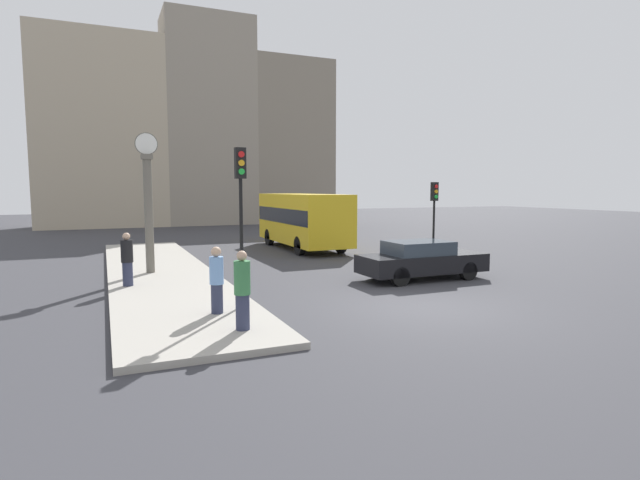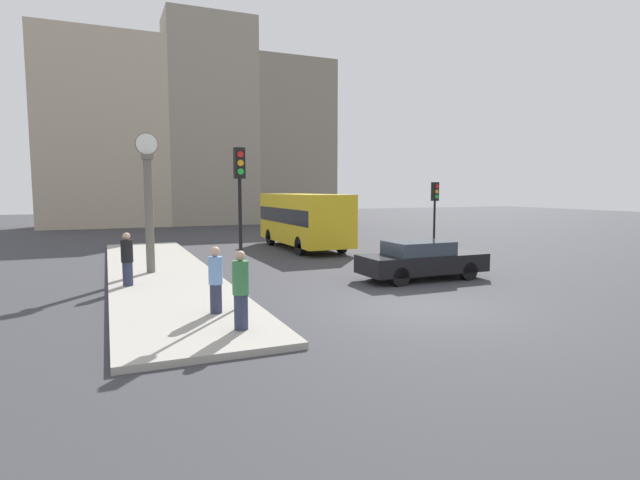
{
  "view_description": "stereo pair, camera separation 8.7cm",
  "coord_description": "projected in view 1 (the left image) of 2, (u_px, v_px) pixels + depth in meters",
  "views": [
    {
      "loc": [
        -7.6,
        -10.73,
        3.11
      ],
      "look_at": [
        -0.75,
        5.03,
        1.35
      ],
      "focal_mm": 28.0,
      "sensor_mm": 36.0,
      "label": 1
    },
    {
      "loc": [
        -7.52,
        -10.76,
        3.11
      ],
      "look_at": [
        -0.75,
        5.03,
        1.35
      ],
      "focal_mm": 28.0,
      "sensor_mm": 36.0,
      "label": 2
    }
  ],
  "objects": [
    {
      "name": "ground_plane",
      "position": [
        422.0,
        308.0,
        13.12
      ],
      "size": [
        120.0,
        120.0,
        0.0
      ],
      "primitive_type": "plane",
      "color": "#38383D"
    },
    {
      "name": "sidewalk_corner",
      "position": [
        161.0,
        273.0,
        18.12
      ],
      "size": [
        3.56,
        20.02,
        0.14
      ],
      "primitive_type": "cube",
      "color": "#A39E93",
      "rests_on": "ground_plane"
    },
    {
      "name": "building_row",
      "position": [
        194.0,
        132.0,
        43.63
      ],
      "size": [
        25.07,
        5.0,
        17.87
      ],
      "color": "#B7A88E",
      "rests_on": "ground_plane"
    },
    {
      "name": "sedan_car",
      "position": [
        421.0,
        260.0,
        17.17
      ],
      "size": [
        4.43,
        1.7,
        1.34
      ],
      "color": "black",
      "rests_on": "ground_plane"
    },
    {
      "name": "bus_distant",
      "position": [
        303.0,
        218.0,
        25.92
      ],
      "size": [
        2.45,
        7.56,
        2.86
      ],
      "color": "gold",
      "rests_on": "ground_plane"
    },
    {
      "name": "traffic_light_near",
      "position": [
        241.0,
        194.0,
        12.37
      ],
      "size": [
        0.26,
        0.24,
        3.98
      ],
      "color": "black",
      "rests_on": "sidewalk_corner"
    },
    {
      "name": "traffic_light_far",
      "position": [
        434.0,
        205.0,
        20.39
      ],
      "size": [
        0.26,
        0.24,
        3.39
      ],
      "color": "black",
      "rests_on": "ground_plane"
    },
    {
      "name": "street_clock",
      "position": [
        148.0,
        204.0,
        17.56
      ],
      "size": [
        0.77,
        0.38,
        4.92
      ],
      "color": "#666056",
      "rests_on": "sidewalk_corner"
    },
    {
      "name": "pedestrian_blue_stripe",
      "position": [
        217.0,
        280.0,
        11.88
      ],
      "size": [
        0.33,
        0.33,
        1.61
      ],
      "color": "#2D334C",
      "rests_on": "sidewalk_corner"
    },
    {
      "name": "pedestrian_green_hoodie",
      "position": [
        242.0,
        290.0,
        10.47
      ],
      "size": [
        0.35,
        0.35,
        1.69
      ],
      "color": "#2D334C",
      "rests_on": "sidewalk_corner"
    },
    {
      "name": "pedestrian_black_jacket",
      "position": [
        127.0,
        259.0,
        15.26
      ],
      "size": [
        0.36,
        0.36,
        1.64
      ],
      "color": "#2D334C",
      "rests_on": "sidewalk_corner"
    }
  ]
}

